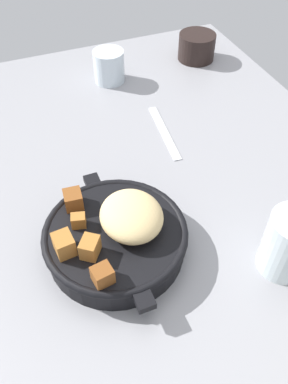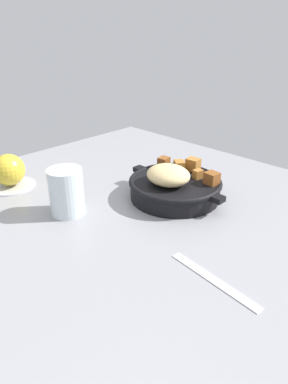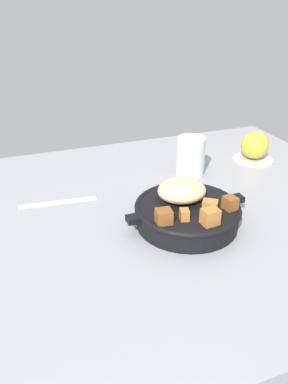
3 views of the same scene
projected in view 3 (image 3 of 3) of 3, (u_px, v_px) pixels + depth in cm
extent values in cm
cube|color=gray|center=(146.00, 216.00, 82.09)|extent=(115.67, 85.87, 2.40)
cylinder|color=black|center=(187.00, 215.00, 76.07)|extent=(20.70, 20.70, 4.39)
torus|color=black|center=(188.00, 207.00, 75.21)|extent=(21.48, 21.48, 1.20)
cube|color=black|center=(237.00, 199.00, 78.95)|extent=(2.64, 2.40, 1.20)
cube|color=black|center=(133.00, 219.00, 71.76)|extent=(2.64, 2.40, 1.20)
ellipsoid|color=#DBBC7F|center=(182.00, 190.00, 76.22)|extent=(10.08, 9.08, 4.28)
cube|color=#A86B2D|center=(210.00, 207.00, 71.55)|extent=(3.64, 3.52, 2.84)
cube|color=#A86B2D|center=(210.00, 217.00, 68.34)|extent=(3.28, 2.85, 3.05)
cube|color=#A86B2D|center=(184.00, 215.00, 69.90)|extent=(2.13, 2.43, 2.07)
cube|color=brown|center=(164.00, 216.00, 68.77)|extent=(3.13, 2.94, 2.68)
cube|color=brown|center=(230.00, 203.00, 73.31)|extent=(2.70, 2.92, 2.59)
cylinder|color=#B7BABF|center=(253.00, 159.00, 107.11)|extent=(11.52, 11.52, 0.60)
sphere|color=gold|center=(255.00, 145.00, 105.15)|extent=(7.80, 7.80, 7.80)
cube|color=silver|center=(58.00, 202.00, 84.86)|extent=(17.51, 3.50, 0.36)
cylinder|color=silver|center=(190.00, 156.00, 96.37)|extent=(7.31, 7.31, 10.06)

